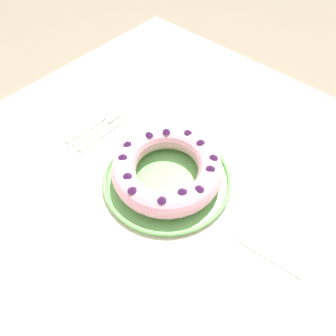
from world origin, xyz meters
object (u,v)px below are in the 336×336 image
at_px(serving_dish, 168,177).
at_px(napkin, 277,239).
at_px(serving_knife, 89,127).
at_px(bundt_cake, 168,168).
at_px(fork, 101,126).
at_px(cake_knife, 98,137).

height_order(serving_dish, napkin, serving_dish).
height_order(serving_knife, napkin, serving_knife).
height_order(bundt_cake, fork, bundt_cake).
height_order(serving_knife, cake_knife, same).
bearing_deg(serving_dish, fork, 177.57).
height_order(bundt_cake, napkin, bundt_cake).
distance_m(serving_dish, bundt_cake, 0.04).
xyz_separation_m(fork, serving_knife, (-0.02, -0.03, 0.00)).
height_order(cake_knife, napkin, cake_knife).
distance_m(fork, serving_knife, 0.04).
relative_size(serving_dish, napkin, 2.05).
xyz_separation_m(bundt_cake, cake_knife, (-0.27, -0.02, -0.05)).
height_order(fork, napkin, fork).
xyz_separation_m(bundt_cake, serving_knife, (-0.32, -0.02, -0.05)).
xyz_separation_m(serving_dish, fork, (-0.30, 0.01, -0.01)).
xyz_separation_m(serving_dish, napkin, (0.32, 0.04, -0.01)).
height_order(bundt_cake, serving_knife, bundt_cake).
height_order(serving_dish, bundt_cake, bundt_cake).
bearing_deg(napkin, cake_knife, -173.64).
relative_size(serving_dish, bundt_cake, 1.20).
bearing_deg(serving_knife, napkin, 8.26).
bearing_deg(napkin, bundt_cake, -172.66).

